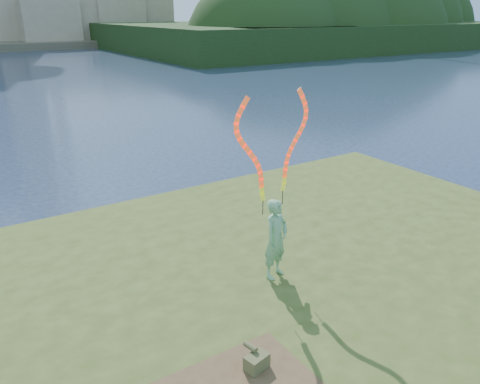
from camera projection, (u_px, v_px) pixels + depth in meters
ground at (243, 311)px, 9.82m from camera, size 320.00×320.00×0.00m
grassy_knoll at (317, 362)px, 7.90m from camera, size 20.00×18.00×0.80m
wooded_hill at (334, 44)px, 86.88m from camera, size 78.00×50.00×63.00m
woman_with_ribbons at (276, 213)px, 9.14m from camera, size 1.97×0.74×4.06m
canvas_bag at (256, 361)px, 7.07m from camera, size 0.40×0.45×0.34m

